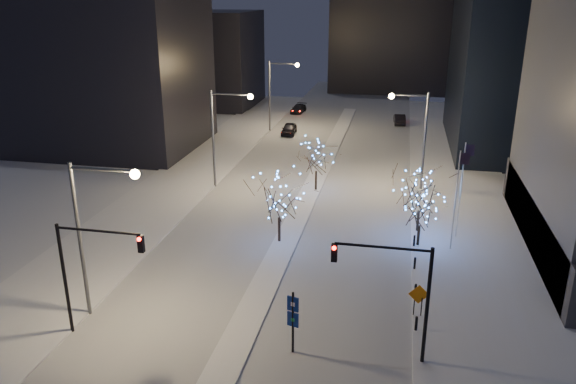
% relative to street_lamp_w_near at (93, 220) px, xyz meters
% --- Properties ---
extents(ground, '(160.00, 160.00, 0.00)m').
position_rel_street_lamp_w_near_xyz_m(ground, '(8.94, -2.00, -6.50)').
color(ground, silver).
rests_on(ground, ground).
extents(road, '(20.00, 130.00, 0.02)m').
position_rel_street_lamp_w_near_xyz_m(road, '(8.94, 33.00, -6.49)').
color(road, '#B3B9C3').
rests_on(road, ground).
extents(median, '(2.00, 80.00, 0.15)m').
position_rel_street_lamp_w_near_xyz_m(median, '(8.94, 28.00, -6.42)').
color(median, silver).
rests_on(median, ground).
extents(east_sidewalk, '(10.00, 90.00, 0.15)m').
position_rel_street_lamp_w_near_xyz_m(east_sidewalk, '(23.94, 18.00, -6.42)').
color(east_sidewalk, silver).
rests_on(east_sidewalk, ground).
extents(west_sidewalk, '(8.00, 90.00, 0.15)m').
position_rel_street_lamp_w_near_xyz_m(west_sidewalk, '(-5.06, 18.00, -6.42)').
color(west_sidewalk, silver).
rests_on(west_sidewalk, ground).
extents(filler_west_near, '(22.00, 18.00, 24.00)m').
position_rel_street_lamp_w_near_xyz_m(filler_west_near, '(-19.06, 38.00, 5.50)').
color(filler_west_near, black).
rests_on(filler_west_near, ground).
extents(filler_west_far, '(18.00, 16.00, 16.00)m').
position_rel_street_lamp_w_near_xyz_m(filler_west_far, '(-17.06, 68.00, 1.50)').
color(filler_west_far, black).
rests_on(filler_west_far, ground).
extents(street_lamp_w_near, '(4.40, 0.56, 10.00)m').
position_rel_street_lamp_w_near_xyz_m(street_lamp_w_near, '(0.00, 0.00, 0.00)').
color(street_lamp_w_near, '#595E66').
rests_on(street_lamp_w_near, ground).
extents(street_lamp_w_mid, '(4.40, 0.56, 10.00)m').
position_rel_street_lamp_w_near_xyz_m(street_lamp_w_mid, '(0.00, 25.00, 0.00)').
color(street_lamp_w_mid, '#595E66').
rests_on(street_lamp_w_mid, ground).
extents(street_lamp_w_far, '(4.40, 0.56, 10.00)m').
position_rel_street_lamp_w_near_xyz_m(street_lamp_w_far, '(0.00, 50.00, 0.00)').
color(street_lamp_w_far, '#595E66').
rests_on(street_lamp_w_far, ground).
extents(street_lamp_east, '(3.90, 0.56, 10.00)m').
position_rel_street_lamp_w_near_xyz_m(street_lamp_east, '(19.02, 28.00, -0.05)').
color(street_lamp_east, '#595E66').
rests_on(street_lamp_east, ground).
extents(traffic_signal_west, '(5.26, 0.43, 7.00)m').
position_rel_street_lamp_w_near_xyz_m(traffic_signal_west, '(0.50, -2.00, -1.74)').
color(traffic_signal_west, black).
rests_on(traffic_signal_west, ground).
extents(traffic_signal_east, '(5.26, 0.43, 7.00)m').
position_rel_street_lamp_w_near_xyz_m(traffic_signal_east, '(17.88, -1.00, -1.74)').
color(traffic_signal_east, black).
rests_on(traffic_signal_east, ground).
extents(flagpoles, '(1.35, 2.60, 8.00)m').
position_rel_street_lamp_w_near_xyz_m(flagpoles, '(22.30, 15.25, -1.70)').
color(flagpoles, silver).
rests_on(flagpoles, east_sidewalk).
extents(bollards, '(0.16, 12.16, 0.90)m').
position_rel_street_lamp_w_near_xyz_m(bollards, '(19.14, 8.00, -5.90)').
color(bollards, black).
rests_on(bollards, east_sidewalk).
extents(car_near, '(2.09, 4.71, 1.57)m').
position_rel_street_lamp_w_near_xyz_m(car_near, '(2.07, 48.63, -5.71)').
color(car_near, black).
rests_on(car_near, ground).
extents(car_mid, '(1.99, 4.74, 1.52)m').
position_rel_street_lamp_w_near_xyz_m(car_mid, '(17.35, 58.47, -5.74)').
color(car_mid, black).
rests_on(car_mid, ground).
extents(car_far, '(2.32, 4.82, 1.35)m').
position_rel_street_lamp_w_near_xyz_m(car_far, '(0.66, 63.61, -5.82)').
color(car_far, black).
rests_on(car_far, ground).
extents(holiday_tree_median_near, '(5.79, 5.79, 5.82)m').
position_rel_street_lamp_w_near_xyz_m(holiday_tree_median_near, '(8.44, 12.77, -2.60)').
color(holiday_tree_median_near, black).
rests_on(holiday_tree_median_near, median).
extents(holiday_tree_median_far, '(4.59, 4.59, 5.14)m').
position_rel_street_lamp_w_near_xyz_m(holiday_tree_median_far, '(9.44, 25.73, -2.95)').
color(holiday_tree_median_far, black).
rests_on(holiday_tree_median_far, median).
extents(holiday_tree_plaza_near, '(4.67, 4.67, 4.56)m').
position_rel_street_lamp_w_near_xyz_m(holiday_tree_plaza_near, '(19.44, 14.30, -3.39)').
color(holiday_tree_plaza_near, black).
rests_on(holiday_tree_plaza_near, east_sidewalk).
extents(holiday_tree_plaza_far, '(5.62, 5.62, 5.73)m').
position_rel_street_lamp_w_near_xyz_m(holiday_tree_plaza_far, '(19.44, 17.15, -2.78)').
color(holiday_tree_plaza_far, black).
rests_on(holiday_tree_plaza_far, east_sidewalk).
extents(wayfinding_sign, '(0.68, 0.26, 3.83)m').
position_rel_street_lamp_w_near_xyz_m(wayfinding_sign, '(12.30, -1.38, -4.15)').
color(wayfinding_sign, black).
rests_on(wayfinding_sign, ground).
extents(construction_sign, '(1.29, 0.16, 2.13)m').
position_rel_street_lamp_w_near_xyz_m(construction_sign, '(19.24, 3.68, -5.07)').
color(construction_sign, black).
rests_on(construction_sign, east_sidewalk).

